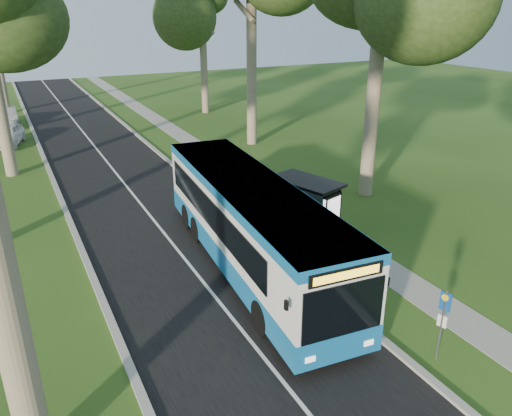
{
  "coord_description": "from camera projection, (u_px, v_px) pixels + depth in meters",
  "views": [
    {
      "loc": [
        -8.92,
        -13.43,
        9.3
      ],
      "look_at": [
        -0.34,
        3.36,
        1.6
      ],
      "focal_mm": 35.0,
      "sensor_mm": 36.0,
      "label": 1
    }
  ],
  "objects": [
    {
      "name": "ground",
      "position": [
        306.0,
        277.0,
        18.34
      ],
      "size": [
        120.0,
        120.0,
        0.0
      ],
      "primitive_type": "plane",
      "color": "#2A4916",
      "rests_on": "ground"
    },
    {
      "name": "road",
      "position": [
        140.0,
        204.0,
        25.11
      ],
      "size": [
        7.0,
        100.0,
        0.02
      ],
      "primitive_type": "cube",
      "color": "black",
      "rests_on": "ground"
    },
    {
      "name": "kerb_east",
      "position": [
        205.0,
        192.0,
        26.57
      ],
      "size": [
        0.25,
        100.0,
        0.12
      ],
      "primitive_type": "cube",
      "color": "#9E9B93",
      "rests_on": "ground"
    },
    {
      "name": "kerb_west",
      "position": [
        67.0,
        215.0,
        23.62
      ],
      "size": [
        0.25,
        100.0,
        0.12
      ],
      "primitive_type": "cube",
      "color": "#9E9B93",
      "rests_on": "ground"
    },
    {
      "name": "centre_line",
      "position": [
        140.0,
        203.0,
        25.1
      ],
      "size": [
        0.12,
        100.0,
        0.0
      ],
      "primitive_type": "cube",
      "color": "white",
      "rests_on": "road"
    },
    {
      "name": "footpath",
      "position": [
        255.0,
        184.0,
        27.85
      ],
      "size": [
        1.5,
        100.0,
        0.02
      ],
      "primitive_type": "cube",
      "color": "gray",
      "rests_on": "ground"
    },
    {
      "name": "bus",
      "position": [
        251.0,
        225.0,
        18.36
      ],
      "size": [
        3.69,
        12.99,
        3.4
      ],
      "rotation": [
        0.0,
        0.0,
        -0.08
      ],
      "color": "white",
      "rests_on": "ground"
    },
    {
      "name": "bus_stop_sign",
      "position": [
        443.0,
        318.0,
        13.57
      ],
      "size": [
        0.14,
        0.31,
        2.23
      ],
      "rotation": [
        0.0,
        0.0,
        0.31
      ],
      "color": "gray",
      "rests_on": "ground"
    },
    {
      "name": "bus_shelter",
      "position": [
        314.0,
        200.0,
        20.65
      ],
      "size": [
        2.45,
        3.33,
        2.56
      ],
      "rotation": [
        0.0,
        0.0,
        0.31
      ],
      "color": "black",
      "rests_on": "ground"
    },
    {
      "name": "litter_bin",
      "position": [
        312.0,
        257.0,
        18.75
      ],
      "size": [
        0.55,
        0.55,
        0.97
      ],
      "rotation": [
        0.0,
        0.0,
        -0.17
      ],
      "color": "black",
      "rests_on": "ground"
    },
    {
      "name": "car_white",
      "position": [
        7.0,
        135.0,
        35.27
      ],
      "size": [
        2.81,
        4.61,
        1.47
      ],
      "primitive_type": "imported",
      "rotation": [
        0.0,
        0.0,
        -0.27
      ],
      "color": "white",
      "rests_on": "ground"
    },
    {
      "name": "car_silver",
      "position": [
        7.0,
        117.0,
        41.36
      ],
      "size": [
        1.53,
        4.19,
        1.37
      ],
      "primitive_type": "imported",
      "rotation": [
        0.0,
        0.0,
        0.02
      ],
      "color": "#A5A8AD",
      "rests_on": "ground"
    }
  ]
}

